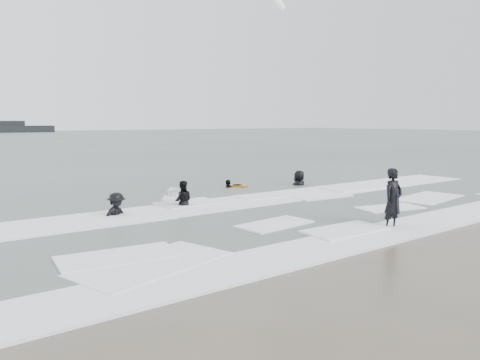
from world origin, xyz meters
TOP-DOWN VIEW (x-y plane):
  - ground at (0.00, 0.00)m, footprint 320.00×320.00m
  - surfer_centre at (1.84, -0.33)m, footprint 0.69×0.46m
  - surfer_wading at (-1.54, 6.61)m, footprint 0.97×0.91m
  - surfer_breaker at (-4.28, 6.27)m, footprint 1.24×0.94m
  - surfer_right_near at (2.77, 9.76)m, footprint 0.96×0.90m
  - surfer_right_far at (6.14, 8.31)m, footprint 1.06×0.80m
  - surf_foam at (0.00, 3.70)m, footprint 30.03×9.06m
  - bodyboards at (1.14, 5.48)m, footprint 6.21×10.45m
  - vessel_horizon at (15.69, 140.02)m, footprint 25.05×4.47m

SIDE VIEW (x-z plane):
  - ground at x=0.00m, z-range 0.00..0.00m
  - surfer_centre at x=1.84m, z-range -0.94..0.94m
  - surfer_wading at x=-1.54m, z-range -0.79..0.79m
  - surfer_breaker at x=-4.28m, z-range -0.85..0.85m
  - surfer_right_near at x=2.77m, z-range -0.80..0.80m
  - surfer_right_far at x=6.14m, z-range -0.97..0.97m
  - surf_foam at x=0.00m, z-range 0.00..0.08m
  - bodyboards at x=1.14m, z-range -0.13..1.12m
  - vessel_horizon at x=15.69m, z-range -0.43..2.97m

